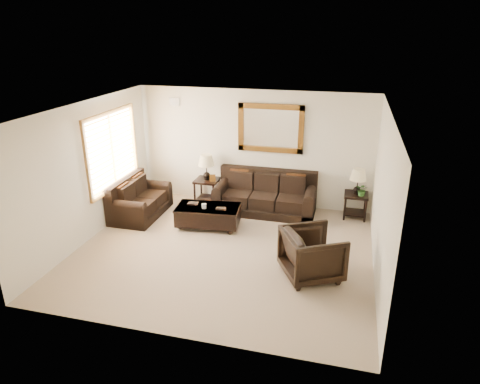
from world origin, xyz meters
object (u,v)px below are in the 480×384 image
(end_table_left, at_px, (207,172))
(loveseat, at_px, (138,202))
(end_table_right, at_px, (357,186))
(armchair, at_px, (312,252))
(sofa, at_px, (265,197))
(coffee_table, at_px, (208,214))

(end_table_left, bearing_deg, loveseat, -140.01)
(end_table_left, relative_size, end_table_right, 1.07)
(loveseat, relative_size, end_table_left, 1.27)
(loveseat, relative_size, armchair, 1.63)
(sofa, relative_size, end_table_right, 2.01)
(armchair, bearing_deg, loveseat, 40.11)
(loveseat, distance_m, end_table_left, 1.73)
(loveseat, bearing_deg, end_table_right, -77.07)
(sofa, height_order, end_table_right, end_table_right)
(coffee_table, xyz_separation_m, armchair, (2.32, -1.42, 0.18))
(loveseat, distance_m, armchair, 4.34)
(sofa, height_order, end_table_left, end_table_left)
(end_table_left, height_order, end_table_right, end_table_left)
(end_table_left, distance_m, armchair, 3.85)
(end_table_left, relative_size, armchair, 1.29)
(end_table_right, bearing_deg, loveseat, -167.07)
(coffee_table, height_order, armchair, armchair)
(sofa, bearing_deg, end_table_right, 4.30)
(end_table_right, bearing_deg, armchair, -104.67)
(loveseat, height_order, coffee_table, loveseat)
(end_table_left, bearing_deg, sofa, -5.22)
(loveseat, height_order, end_table_right, end_table_right)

